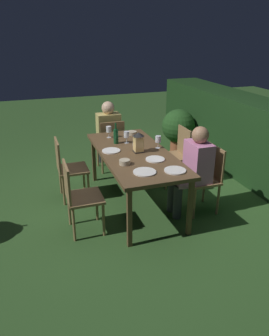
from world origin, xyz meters
The scene contains 23 objects.
ground_plane centered at (0.00, 0.00, 0.00)m, with size 16.00×16.00×0.00m, color #2D5123.
dining_table centered at (0.00, 0.00, 0.70)m, with size 1.96×0.86×0.75m.
chair_side_left_b centered at (0.44, -0.82, 0.49)m, with size 0.42×0.40×0.87m.
chair_side_right_b centered at (0.44, 0.82, 0.49)m, with size 0.42×0.40×0.87m.
person_in_pink centered at (0.44, 0.63, 0.64)m, with size 0.38×0.47×1.15m.
chair_head_near centered at (-1.23, 0.00, 0.49)m, with size 0.40×0.42×0.87m.
person_in_mustard centered at (-1.42, 0.00, 0.64)m, with size 0.48×0.38×1.15m.
chair_side_right_a centered at (-0.44, 0.82, 0.49)m, with size 0.42×0.40×0.87m.
chair_side_left_a centered at (-0.44, -0.82, 0.49)m, with size 0.42×0.40×0.87m.
lantern_centerpiece centered at (0.01, 0.05, 0.90)m, with size 0.15×0.15×0.27m.
green_bottle_on_table centered at (-0.42, -0.13, 0.86)m, with size 0.07×0.07×0.29m.
wine_glass_a centered at (-0.38, 0.01, 0.87)m, with size 0.08×0.08×0.17m.
wine_glass_b centered at (-0.05, 0.35, 0.87)m, with size 0.08×0.08×0.17m.
wine_glass_c centered at (-0.71, -0.16, 0.87)m, with size 0.08×0.08×0.17m.
plate_a centered at (0.73, 0.24, 0.76)m, with size 0.25×0.25×0.01m, color white.
plate_b centered at (0.66, -0.10, 0.76)m, with size 0.26×0.26×0.01m, color white.
plate_c centered at (0.34, 0.15, 0.76)m, with size 0.23×0.23×0.01m, color white.
plate_d centered at (-0.12, -0.28, 0.76)m, with size 0.24×0.24×0.01m, color white.
bowl_olives centered at (-0.74, 0.21, 0.78)m, with size 0.15×0.15×0.05m.
bowl_bread centered at (-0.20, 0.10, 0.78)m, with size 0.12×0.12×0.05m.
bowl_salad centered at (0.36, -0.24, 0.78)m, with size 0.13×0.13×0.06m.
hedge_backdrop centered at (0.00, 2.11, 0.61)m, with size 6.00×0.70×1.21m, color #193816.
potted_plant_by_hedge centered at (-1.68, 1.44, 0.50)m, with size 0.63×0.63×0.84m.
Camera 1 is at (3.80, -1.27, 2.23)m, focal length 35.14 mm.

